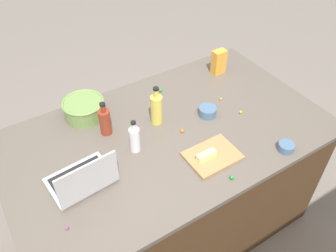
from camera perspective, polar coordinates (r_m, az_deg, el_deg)
The scene contains 20 objects.
ground_plane at distance 2.67m, azimuth 0.00°, elevation -15.19°, with size 12.00×12.00×0.00m, color slate.
island_counter at distance 2.30m, azimuth 0.00°, elevation -9.18°, with size 1.83×1.07×0.90m.
laptop at distance 1.73m, azimuth -13.70°, elevation -8.49°, with size 0.33×0.25×0.22m.
mixing_bowl_large at distance 2.10m, azimuth -13.60°, elevation 2.83°, with size 0.25×0.25×0.11m.
bottle_oil at distance 1.98m, azimuth -1.89°, elevation 2.84°, with size 0.07×0.07×0.24m.
bottle_soy at distance 1.95m, azimuth -10.28°, elevation 0.76°, with size 0.07×0.07×0.21m.
bottle_vinegar at distance 1.83m, azimuth -5.47°, elevation -2.12°, with size 0.06×0.06×0.20m.
cutting_board at distance 1.85m, azimuth 7.27°, elevation -4.86°, with size 0.27×0.21×0.02m, color #AD7F4C.
butter_stick_left at distance 1.81m, azimuth 6.29°, elevation -4.82°, with size 0.11×0.04×0.04m, color #F4E58C.
ramekin_small at distance 2.08m, azimuth 6.49°, elevation 2.41°, with size 0.11×0.11×0.05m, color slate.
ramekin_medium at distance 1.97m, azimuth 18.78°, elevation -3.27°, with size 0.09×0.09×0.04m, color slate.
candy_bag at distance 2.43m, azimuth 8.31°, elevation 10.34°, with size 0.09×0.06×0.17m, color gold.
candy_0 at distance 1.77m, azimuth 10.39°, elevation -8.25°, with size 0.02×0.02×0.02m, color green.
candy_1 at distance 2.14m, azimuth 11.82°, elevation 2.23°, with size 0.02×0.02×0.02m, color yellow.
candy_2 at distance 1.97m, azimuth 2.33°, elevation -0.80°, with size 0.02×0.02×0.02m, color orange.
candy_4 at distance 2.22m, azimuth 8.64°, elevation 4.42°, with size 0.02×0.02×0.02m, color yellow.
candy_5 at distance 1.64m, azimuth -16.20°, elevation -15.78°, with size 0.01×0.01×0.01m, color #CC3399.
candy_6 at distance 2.12m, azimuth -1.48°, elevation 2.85°, with size 0.02×0.02×0.02m, color blue.
candy_7 at distance 2.26m, azimuth -1.23°, elevation 5.88°, with size 0.02×0.02×0.02m, color green.
candy_8 at distance 2.24m, azimuth -1.96°, elevation 5.44°, with size 0.02×0.02×0.02m, color green.
Camera 1 is at (0.76, 1.21, 2.26)m, focal length 37.22 mm.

